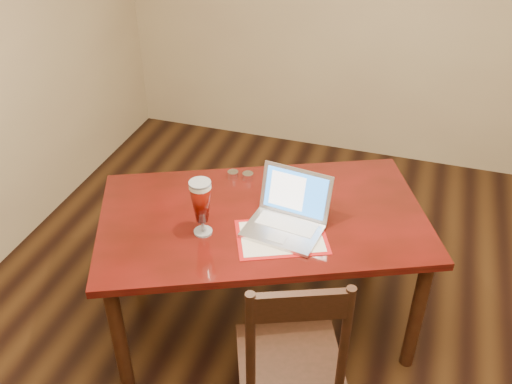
% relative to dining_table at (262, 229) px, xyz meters
% --- Properties ---
extents(room_shell, '(4.51, 5.01, 2.71)m').
position_rel_dining_table_xyz_m(room_shell, '(0.47, -0.38, 1.07)').
color(room_shell, tan).
rests_on(room_shell, ground).
extents(dining_table, '(1.87, 1.51, 1.06)m').
position_rel_dining_table_xyz_m(dining_table, '(0.00, 0.00, 0.00)').
color(dining_table, '#520C0B').
rests_on(dining_table, ground).
extents(dining_chair, '(0.58, 0.57, 1.06)m').
position_rel_dining_table_xyz_m(dining_chair, '(0.33, -0.63, -0.19)').
color(dining_chair, black).
rests_on(dining_chair, ground).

